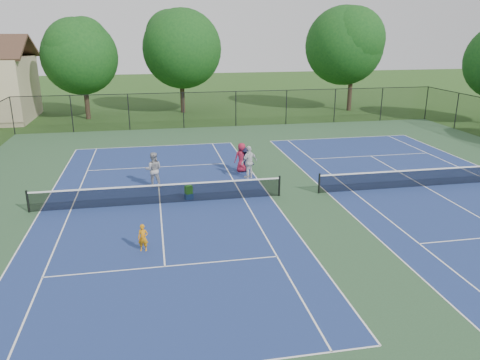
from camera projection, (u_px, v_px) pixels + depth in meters
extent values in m
plane|color=#234716|center=(299.00, 195.00, 23.81)|extent=(140.00, 140.00, 0.00)
cube|color=#2A4B2D|center=(299.00, 195.00, 23.81)|extent=(36.00, 36.00, 0.01)
cube|color=navy|center=(160.00, 204.00, 22.56)|extent=(10.97, 23.77, 0.00)
cube|color=white|center=(156.00, 146.00, 33.67)|extent=(10.97, 0.06, 0.00)
cube|color=white|center=(40.00, 211.00, 21.59)|extent=(0.06, 23.77, 0.00)
cube|color=white|center=(270.00, 196.00, 23.54)|extent=(0.06, 23.77, 0.00)
cube|color=white|center=(71.00, 209.00, 21.83)|extent=(0.06, 23.77, 0.00)
cube|color=white|center=(244.00, 198.00, 23.29)|extent=(0.06, 23.77, 0.00)
cube|color=white|center=(157.00, 167.00, 28.54)|extent=(8.23, 0.06, 0.00)
cube|color=white|center=(165.00, 266.00, 16.58)|extent=(8.23, 0.06, 0.00)
cube|color=white|center=(160.00, 204.00, 22.56)|extent=(0.06, 12.80, 0.00)
cylinder|color=black|center=(28.00, 202.00, 21.34)|extent=(0.10, 0.10, 1.07)
cylinder|color=black|center=(279.00, 186.00, 23.46)|extent=(0.10, 0.10, 1.07)
cube|color=black|center=(160.00, 195.00, 22.42)|extent=(11.90, 0.01, 0.90)
cube|color=white|center=(159.00, 185.00, 22.27)|extent=(11.90, 0.04, 0.07)
cube|color=navy|center=(424.00, 186.00, 25.06)|extent=(10.97, 23.77, 0.00)
cube|color=white|center=(339.00, 138.00, 36.16)|extent=(10.97, 0.06, 0.00)
cube|color=white|center=(327.00, 193.00, 24.08)|extent=(0.06, 23.77, 0.00)
cube|color=white|center=(352.00, 191.00, 24.32)|extent=(0.06, 23.77, 0.00)
cube|color=white|center=(371.00, 156.00, 31.04)|extent=(8.23, 0.06, 0.00)
cube|color=white|center=(424.00, 186.00, 25.05)|extent=(0.06, 12.80, 0.00)
cylinder|color=black|center=(319.00, 183.00, 23.83)|extent=(0.10, 0.10, 1.07)
cube|color=black|center=(425.00, 178.00, 24.91)|extent=(11.90, 0.01, 0.90)
cube|color=white|center=(426.00, 169.00, 24.77)|extent=(11.90, 0.04, 0.07)
cylinder|color=black|center=(12.00, 116.00, 36.97)|extent=(0.08, 0.08, 3.00)
cylinder|color=black|center=(72.00, 114.00, 37.77)|extent=(0.08, 0.08, 3.00)
cylinder|color=black|center=(129.00, 112.00, 38.58)|extent=(0.08, 0.08, 3.00)
cylinder|color=black|center=(183.00, 111.00, 39.38)|extent=(0.08, 0.08, 3.00)
cylinder|color=black|center=(236.00, 109.00, 40.18)|extent=(0.08, 0.08, 3.00)
cylinder|color=black|center=(286.00, 107.00, 40.98)|extent=(0.08, 0.08, 3.00)
cylinder|color=black|center=(335.00, 106.00, 41.78)|extent=(0.08, 0.08, 3.00)
cylinder|color=black|center=(381.00, 104.00, 42.58)|extent=(0.08, 0.08, 3.00)
cylinder|color=black|center=(426.00, 103.00, 43.38)|extent=(0.08, 0.08, 3.00)
cylinder|color=black|center=(456.00, 111.00, 39.17)|extent=(0.08, 0.08, 3.00)
cube|color=black|center=(236.00, 109.00, 40.18)|extent=(36.00, 0.01, 3.00)
cube|color=black|center=(236.00, 91.00, 39.72)|extent=(36.00, 0.05, 0.05)
cylinder|color=#2D2116|center=(87.00, 99.00, 43.35)|extent=(0.44, 0.44, 3.78)
sphere|color=#113E15|center=(82.00, 57.00, 42.20)|extent=(6.80, 6.80, 6.80)
sphere|color=#113E15|center=(82.00, 49.00, 41.99)|extent=(5.58, 5.58, 5.58)
sphere|color=#113E15|center=(81.00, 42.00, 41.79)|extent=(4.35, 4.35, 4.35)
cylinder|color=#2D2116|center=(182.00, 92.00, 46.77)|extent=(0.44, 0.44, 4.14)
sphere|color=#113E15|center=(181.00, 49.00, 45.49)|extent=(7.60, 7.60, 7.60)
sphere|color=#113E15|center=(180.00, 42.00, 45.30)|extent=(6.23, 6.23, 6.23)
sphere|color=#113E15|center=(180.00, 35.00, 45.11)|extent=(4.86, 4.86, 4.86)
cylinder|color=#2D2116|center=(350.00, 89.00, 47.90)|extent=(0.44, 0.44, 4.32)
sphere|color=#113E15|center=(353.00, 46.00, 46.57)|extent=(7.80, 7.80, 7.80)
sphere|color=#113E15|center=(354.00, 39.00, 46.38)|extent=(6.40, 6.40, 6.40)
sphere|color=#113E15|center=(354.00, 33.00, 46.20)|extent=(4.99, 4.99, 4.99)
imported|color=orange|center=(143.00, 238.00, 17.62)|extent=(0.44, 0.33, 1.07)
imported|color=#9A9A9D|center=(154.00, 170.00, 24.77)|extent=(0.99, 0.82, 1.88)
imported|color=silver|center=(249.00, 162.00, 26.20)|extent=(1.17, 0.94, 1.86)
imported|color=#171732|center=(246.00, 160.00, 27.36)|extent=(1.11, 0.99, 1.49)
imported|color=maroon|center=(242.00, 158.00, 27.38)|extent=(0.92, 0.67, 1.74)
cube|color=#164698|center=(189.00, 196.00, 23.15)|extent=(0.46, 0.39, 0.29)
cube|color=green|center=(189.00, 190.00, 23.04)|extent=(0.41, 0.36, 0.40)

